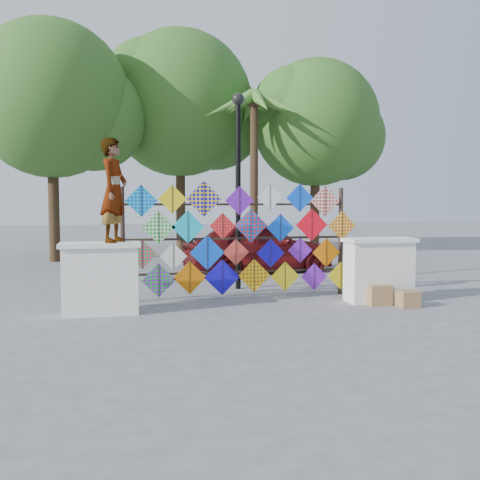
# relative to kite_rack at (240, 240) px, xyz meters

# --- Properties ---
(ground) EXTENTS (80.00, 80.00, 0.00)m
(ground) POSITION_rel_kite_rack_xyz_m (-0.06, -0.73, -1.21)
(ground) COLOR gray
(ground) RESTS_ON ground
(parapet_left) EXTENTS (1.40, 0.65, 1.28)m
(parapet_left) POSITION_rel_kite_rack_xyz_m (-2.76, -0.93, -0.56)
(parapet_left) COLOR white
(parapet_left) RESTS_ON ground
(parapet_right) EXTENTS (1.40, 0.65, 1.28)m
(parapet_right) POSITION_rel_kite_rack_xyz_m (2.64, -0.93, -0.56)
(parapet_right) COLOR white
(parapet_right) RESTS_ON ground
(kite_rack) EXTENTS (4.95, 0.24, 2.42)m
(kite_rack) POSITION_rel_kite_rack_xyz_m (0.00, 0.00, 0.00)
(kite_rack) COLOR black
(kite_rack) RESTS_ON ground
(tree_west) EXTENTS (5.85, 5.20, 8.01)m
(tree_west) POSITION_rel_kite_rack_xyz_m (-4.46, 8.30, 4.17)
(tree_west) COLOR #402C1B
(tree_west) RESTS_ON ground
(tree_mid) EXTENTS (6.30, 5.60, 8.61)m
(tree_mid) POSITION_rel_kite_rack_xyz_m (0.04, 10.30, 4.56)
(tree_mid) COLOR #402C1B
(tree_mid) RESTS_ON ground
(tree_east) EXTENTS (5.40, 4.80, 7.42)m
(tree_east) POSITION_rel_kite_rack_xyz_m (5.03, 8.80, 3.77)
(tree_east) COLOR #402C1B
(tree_east) RESTS_ON ground
(palm_tree) EXTENTS (3.62, 3.62, 5.83)m
(palm_tree) POSITION_rel_kite_rack_xyz_m (2.14, 7.27, 3.74)
(palm_tree) COLOR #402C1B
(palm_tree) RESTS_ON ground
(vendor_woman) EXTENTS (0.67, 0.79, 1.85)m
(vendor_woman) POSITION_rel_kite_rack_xyz_m (-2.51, -0.93, 0.99)
(vendor_woman) COLOR #99999E
(vendor_woman) RESTS_ON parapet_left
(sedan) EXTENTS (4.52, 2.41, 1.46)m
(sedan) POSITION_rel_kite_rack_xyz_m (1.44, 3.98, -0.48)
(sedan) COLOR #5E1012
(sedan) RESTS_ON ground
(lamppost) EXTENTS (0.28, 0.28, 4.46)m
(lamppost) POSITION_rel_kite_rack_xyz_m (0.24, 1.27, 1.48)
(lamppost) COLOR black
(lamppost) RESTS_ON ground
(cardboard_box_near) EXTENTS (0.44, 0.39, 0.39)m
(cardboard_box_near) POSITION_rel_kite_rack_xyz_m (2.46, -1.23, -1.02)
(cardboard_box_near) COLOR #8F6445
(cardboard_box_near) RESTS_ON ground
(cardboard_box_far) EXTENTS (0.37, 0.34, 0.31)m
(cardboard_box_far) POSITION_rel_kite_rack_xyz_m (2.91, -1.57, -1.06)
(cardboard_box_far) COLOR #8F6445
(cardboard_box_far) RESTS_ON ground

